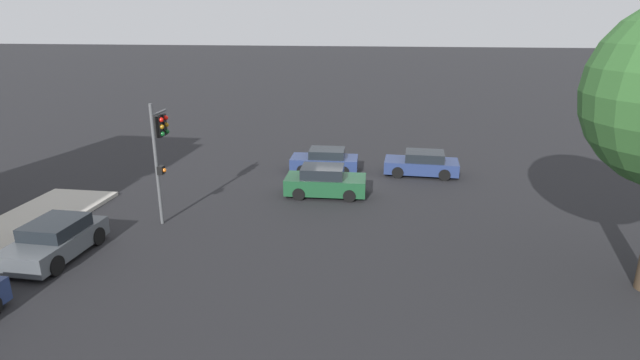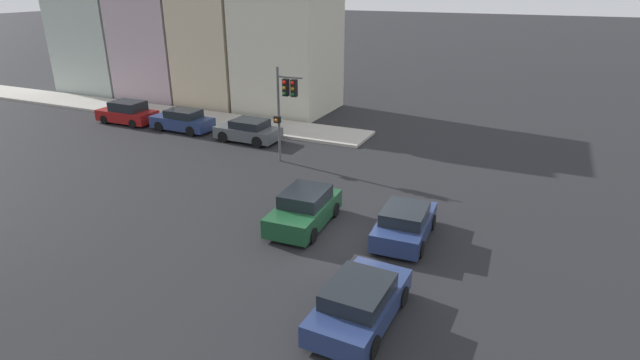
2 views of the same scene
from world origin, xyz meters
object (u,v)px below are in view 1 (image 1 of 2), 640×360
object	(u,v)px
traffic_signal	(160,141)
crossing_car_1	(325,161)
crossing_car_0	(325,182)
crossing_car_2	(422,164)
parked_car_0	(55,240)

from	to	relation	value
traffic_signal	crossing_car_1	xyz separation A→B (m)	(-5.89, -8.35, -2.94)
crossing_car_0	crossing_car_2	world-z (taller)	crossing_car_0
crossing_car_0	crossing_car_1	distance (m)	4.11
crossing_car_2	crossing_car_0	bearing A→B (deg)	42.78
crossing_car_1	crossing_car_2	distance (m)	5.55
crossing_car_1	parked_car_0	size ratio (longest dim) A/B	0.97
crossing_car_2	traffic_signal	bearing A→B (deg)	38.96
crossing_car_0	parked_car_0	bearing A→B (deg)	-139.50
crossing_car_0	crossing_car_2	bearing A→B (deg)	38.13
crossing_car_1	crossing_car_2	xyz separation A→B (m)	(-5.54, -0.19, 0.00)
traffic_signal	crossing_car_1	distance (m)	10.64
traffic_signal	crossing_car_2	bearing A→B (deg)	34.51
crossing_car_1	parked_car_0	bearing A→B (deg)	53.42
traffic_signal	crossing_car_2	size ratio (longest dim) A/B	1.25
parked_car_0	crossing_car_2	bearing A→B (deg)	133.13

